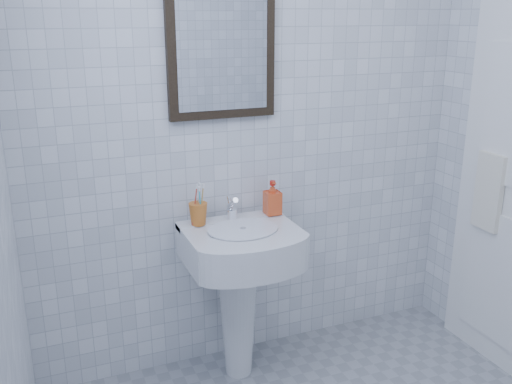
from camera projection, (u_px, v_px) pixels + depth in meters
name	position (u px, v px, depth m)	size (l,w,h in m)	color
wall_back	(254.00, 113.00, 2.69)	(2.20, 0.02, 2.50)	white
washbasin	(239.00, 277.00, 2.65)	(0.51, 0.37, 0.79)	silver
faucet	(232.00, 210.00, 2.65)	(0.05, 0.11, 0.12)	white
toothbrush_cup	(198.00, 214.00, 2.58)	(0.09, 0.09, 0.10)	#C76823
soap_dispenser	(272.00, 197.00, 2.71)	(0.07, 0.08, 0.16)	red
wall_mirror	(222.00, 49.00, 2.52)	(0.50, 0.04, 0.62)	black
towel_ring	(497.00, 156.00, 2.72)	(0.18, 0.18, 0.01)	white
hand_towel	(489.00, 192.00, 2.77)	(0.03, 0.16, 0.38)	white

